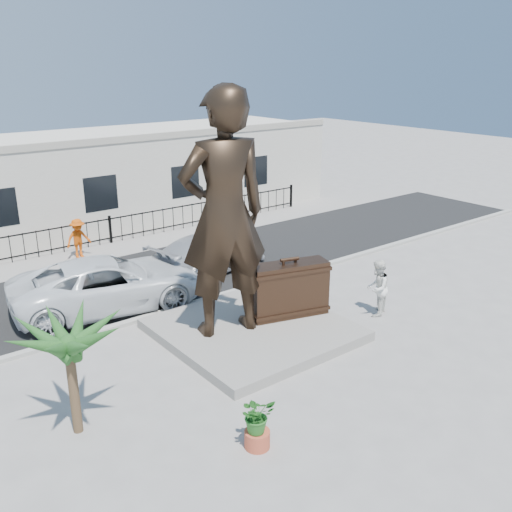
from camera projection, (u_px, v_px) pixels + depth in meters
The scene contains 16 objects.
ground at pixel (298, 348), 16.70m from camera, with size 100.00×100.00×0.00m, color #9E9991.
street at pixel (163, 272), 22.65m from camera, with size 40.00×7.00×0.01m, color black.
curb at pixel (212, 298), 20.03m from camera, with size 40.00×0.25×0.12m, color #A5A399.
far_sidewalk at pixel (119, 247), 25.62m from camera, with size 40.00×2.50×0.02m, color #9E9991.
plinth at pixel (253, 330), 17.47m from camera, with size 5.20×5.20×0.30m, color gray.
fence at pixel (110, 231), 26.03m from camera, with size 22.00×0.10×1.20m, color black.
building at pixel (72, 181), 28.63m from camera, with size 28.00×7.00×4.40m, color silver.
statue at pixel (224, 215), 16.00m from camera, with size 2.60×1.71×7.13m, color black.
suitcase at pixel (289, 289), 17.87m from camera, with size 2.46×0.78×1.74m, color #342116.
tourist at pixel (377, 288), 18.57m from camera, with size 0.92×0.71×1.89m, color white.
car_white at pixel (108, 284), 19.07m from camera, with size 2.92×6.33×1.76m, color white.
car_silver at pixel (209, 253), 22.53m from camera, with size 2.11×5.20×1.51m, color #AEAFB3.
worker at pixel (78, 239), 23.97m from camera, with size 1.09×0.63×1.69m, color #D6500B.
palm_tree at pixel (79, 431), 12.95m from camera, with size 1.80×1.80×3.20m, color #214F1D, non-canonical shape.
planter at pixel (257, 439), 12.35m from camera, with size 0.56×0.56×0.40m, color #BF4E32.
shrub at pixel (257, 415), 12.15m from camera, with size 0.75×0.65×0.83m, color #276A22.
Camera 1 is at (-10.17, -10.97, 7.98)m, focal length 40.00 mm.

